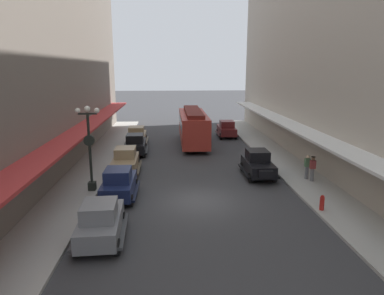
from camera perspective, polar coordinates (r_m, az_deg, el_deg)
name	(u,v)px	position (r m, az deg, el deg)	size (l,w,h in m)	color
ground_plane	(199,201)	(20.26, 1.09, -8.77)	(200.00, 200.00, 0.00)	#38383A
sidewalk_left	(65,203)	(21.02, -19.98, -8.54)	(3.00, 60.00, 0.15)	#A8A59E
sidewalk_right	(326,197)	(22.12, 21.02, -7.56)	(3.00, 60.00, 0.15)	#A8A59E
parked_car_0	(101,220)	(16.14, -14.69, -11.43)	(2.30, 4.32, 1.84)	slate
parked_car_1	(119,183)	(20.86, -11.84, -5.64)	(2.15, 4.26, 1.84)	#19234C
parked_car_2	(137,135)	(35.06, -9.00, 1.98)	(2.19, 4.28, 1.84)	#997F5B
parked_car_3	(227,129)	(38.67, 5.66, 3.09)	(2.17, 4.27, 1.84)	#591919
parked_car_4	(135,144)	(31.11, -9.24, 0.59)	(2.24, 4.30, 1.84)	black
parked_car_5	(125,160)	(25.69, -10.83, -2.08)	(2.19, 4.28, 1.84)	#997F5B
parked_car_6	(258,163)	(24.91, 10.70, -2.55)	(2.18, 4.28, 1.84)	black
streetcar	(193,126)	(34.53, 0.19, 3.59)	(2.57, 9.61, 3.46)	#A52D23
lamp_post_with_clock	(89,145)	(21.73, -16.39, 0.43)	(1.42, 0.44, 5.16)	black
fire_hydrant	(322,202)	(19.80, 20.45, -8.40)	(0.24, 0.24, 0.82)	#B21E19
pedestrian_0	(312,168)	(24.33, 19.06, -3.24)	(0.36, 0.28, 1.67)	slate
pedestrian_1	(307,167)	(24.72, 18.27, -3.00)	(0.36, 0.24, 1.64)	slate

